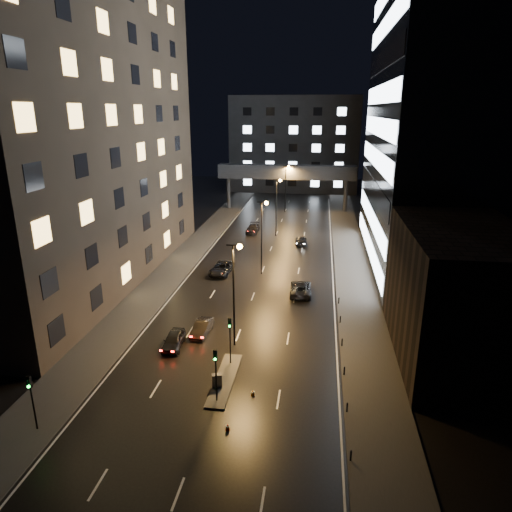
# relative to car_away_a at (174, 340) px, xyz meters

# --- Properties ---
(ground) EXTENTS (160.00, 160.00, 0.00)m
(ground) POSITION_rel_car_away_a_xyz_m (5.64, 33.18, -0.71)
(ground) COLOR black
(ground) RESTS_ON ground
(sidewalk_left) EXTENTS (5.00, 110.00, 0.15)m
(sidewalk_left) POSITION_rel_car_away_a_xyz_m (-6.86, 28.18, -0.64)
(sidewalk_left) COLOR #383533
(sidewalk_left) RESTS_ON ground
(sidewalk_right) EXTENTS (5.00, 110.00, 0.15)m
(sidewalk_right) POSITION_rel_car_away_a_xyz_m (18.14, 28.18, -0.64)
(sidewalk_right) COLOR #383533
(sidewalk_right) RESTS_ON ground
(building_left) EXTENTS (15.00, 48.00, 40.00)m
(building_left) POSITION_rel_car_away_a_xyz_m (-16.86, 17.18, 19.29)
(building_left) COLOR #2D2319
(building_left) RESTS_ON ground
(building_right_low) EXTENTS (10.00, 18.00, 12.00)m
(building_right_low) POSITION_rel_car_away_a_xyz_m (25.64, 2.18, 5.29)
(building_right_low) COLOR black
(building_right_low) RESTS_ON ground
(building_right_glass) EXTENTS (20.00, 36.00, 45.00)m
(building_right_glass) POSITION_rel_car_away_a_xyz_m (30.64, 29.18, 21.79)
(building_right_glass) COLOR black
(building_right_glass) RESTS_ON ground
(building_far) EXTENTS (34.00, 14.00, 25.00)m
(building_far) POSITION_rel_car_away_a_xyz_m (5.64, 91.18, 11.79)
(building_far) COLOR #333335
(building_far) RESTS_ON ground
(skybridge) EXTENTS (30.00, 3.00, 10.00)m
(skybridge) POSITION_rel_car_away_a_xyz_m (5.64, 63.18, 7.63)
(skybridge) COLOR #333335
(skybridge) RESTS_ON ground
(median_island) EXTENTS (1.60, 8.00, 0.15)m
(median_island) POSITION_rel_car_away_a_xyz_m (5.94, -4.82, -0.64)
(median_island) COLOR #383533
(median_island) RESTS_ON ground
(traffic_signal_near) EXTENTS (0.28, 0.34, 4.40)m
(traffic_signal_near) POSITION_rel_car_away_a_xyz_m (5.94, -2.33, 2.38)
(traffic_signal_near) COLOR black
(traffic_signal_near) RESTS_ON median_island
(traffic_signal_far) EXTENTS (0.28, 0.34, 4.40)m
(traffic_signal_far) POSITION_rel_car_away_a_xyz_m (5.94, -7.83, 2.38)
(traffic_signal_far) COLOR black
(traffic_signal_far) RESTS_ON median_island
(traffic_signal_corner) EXTENTS (0.28, 0.34, 4.40)m
(traffic_signal_corner) POSITION_rel_car_away_a_xyz_m (-5.86, -12.83, 2.23)
(traffic_signal_corner) COLOR black
(traffic_signal_corner) RESTS_ON ground
(bollard_row) EXTENTS (0.12, 25.12, 0.90)m
(bollard_row) POSITION_rel_car_away_a_xyz_m (15.84, -0.32, -0.26)
(bollard_row) COLOR black
(bollard_row) RESTS_ON ground
(streetlight_near) EXTENTS (1.45, 0.50, 10.15)m
(streetlight_near) POSITION_rel_car_away_a_xyz_m (5.80, 1.18, 5.79)
(streetlight_near) COLOR black
(streetlight_near) RESTS_ON ground
(streetlight_mid_a) EXTENTS (1.45, 0.50, 10.15)m
(streetlight_mid_a) POSITION_rel_car_away_a_xyz_m (5.80, 21.18, 5.79)
(streetlight_mid_a) COLOR black
(streetlight_mid_a) RESTS_ON ground
(streetlight_mid_b) EXTENTS (1.45, 0.50, 10.15)m
(streetlight_mid_b) POSITION_rel_car_away_a_xyz_m (5.80, 41.18, 5.79)
(streetlight_mid_b) COLOR black
(streetlight_mid_b) RESTS_ON ground
(streetlight_far) EXTENTS (1.45, 0.50, 10.15)m
(streetlight_far) POSITION_rel_car_away_a_xyz_m (5.80, 61.18, 5.79)
(streetlight_far) COLOR black
(streetlight_far) RESTS_ON ground
(car_away_a) EXTENTS (1.96, 4.29, 1.43)m
(car_away_a) POSITION_rel_car_away_a_xyz_m (0.00, 0.00, 0.00)
(car_away_a) COLOR black
(car_away_a) RESTS_ON ground
(car_away_b) EXTENTS (1.65, 4.13, 1.34)m
(car_away_b) POSITION_rel_car_away_a_xyz_m (1.98, 2.97, -0.05)
(car_away_b) COLOR black
(car_away_b) RESTS_ON ground
(car_away_c) EXTENTS (2.95, 5.63, 1.51)m
(car_away_c) POSITION_rel_car_away_a_xyz_m (0.18, 20.55, 0.04)
(car_away_c) COLOR black
(car_away_c) RESTS_ON ground
(car_away_d) EXTENTS (2.19, 5.13, 1.47)m
(car_away_d) POSITION_rel_car_away_a_xyz_m (1.22, 42.68, 0.02)
(car_away_d) COLOR black
(car_away_d) RESTS_ON ground
(car_toward_a) EXTENTS (2.71, 5.54, 1.51)m
(car_toward_a) POSITION_rel_car_away_a_xyz_m (11.31, 14.74, 0.04)
(car_toward_a) COLOR black
(car_toward_a) RESTS_ON ground
(car_toward_b) EXTENTS (2.11, 4.64, 1.32)m
(car_toward_b) POSITION_rel_car_away_a_xyz_m (10.34, 36.42, -0.06)
(car_toward_b) COLOR black
(car_toward_b) RESTS_ON ground
(utility_cabinet) EXTENTS (0.89, 0.71, 1.10)m
(utility_cabinet) POSITION_rel_car_away_a_xyz_m (5.54, -5.99, -0.01)
(utility_cabinet) COLOR #444446
(utility_cabinet) RESTS_ON median_island
(cone_a) EXTENTS (0.37, 0.37, 0.52)m
(cone_a) POSITION_rel_car_away_a_xyz_m (7.40, -10.90, -0.46)
(cone_a) COLOR #FF460D
(cone_a) RESTS_ON ground
(cone_b) EXTENTS (0.36, 0.36, 0.51)m
(cone_b) POSITION_rel_car_away_a_xyz_m (8.58, -6.60, -0.46)
(cone_b) COLOR orange
(cone_b) RESTS_ON ground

